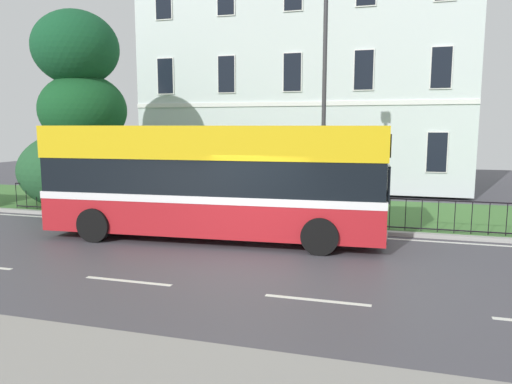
{
  "coord_description": "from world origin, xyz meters",
  "views": [
    {
      "loc": [
        3.27,
        -10.34,
        3.26
      ],
      "look_at": [
        -0.75,
        3.63,
        1.21
      ],
      "focal_mm": 33.42,
      "sensor_mm": 36.0,
      "label": 1
    }
  ],
  "objects_px": {
    "georgian_townhouse": "(311,62)",
    "single_decker_bus": "(214,180)",
    "evergreen_tree": "(80,128)",
    "street_lamp_post": "(324,89)"
  },
  "relations": [
    {
      "from": "georgian_townhouse",
      "to": "single_decker_bus",
      "type": "relative_size",
      "value": 1.69
    },
    {
      "from": "evergreen_tree",
      "to": "single_decker_bus",
      "type": "relative_size",
      "value": 0.82
    },
    {
      "from": "evergreen_tree",
      "to": "single_decker_bus",
      "type": "xyz_separation_m",
      "value": [
        7.37,
        -4.08,
        -1.45
      ]
    },
    {
      "from": "single_decker_bus",
      "to": "street_lamp_post",
      "type": "distance_m",
      "value": 4.96
    },
    {
      "from": "georgian_townhouse",
      "to": "evergreen_tree",
      "type": "xyz_separation_m",
      "value": [
        -7.67,
        -10.55,
        -3.64
      ]
    },
    {
      "from": "georgian_townhouse",
      "to": "evergreen_tree",
      "type": "bearing_deg",
      "value": -126.01
    },
    {
      "from": "single_decker_bus",
      "to": "street_lamp_post",
      "type": "bearing_deg",
      "value": 46.55
    },
    {
      "from": "single_decker_bus",
      "to": "evergreen_tree",
      "type": "bearing_deg",
      "value": 147.53
    },
    {
      "from": "evergreen_tree",
      "to": "street_lamp_post",
      "type": "distance_m",
      "value": 10.16
    },
    {
      "from": "single_decker_bus",
      "to": "georgian_townhouse",
      "type": "bearing_deg",
      "value": 85.3
    }
  ]
}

